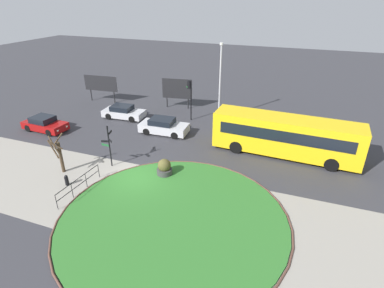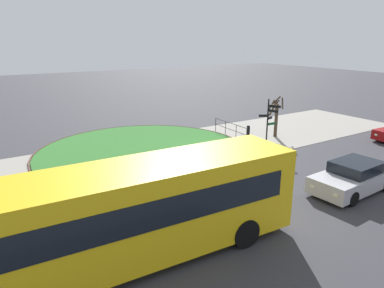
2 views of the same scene
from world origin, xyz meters
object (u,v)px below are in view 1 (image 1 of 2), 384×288
Objects in this scene: lamppost_tall at (220,80)px; street_tree_bare at (59,153)px; car_trailing at (45,124)px; traffic_light_near at (190,92)px; planter_near_signpost at (164,168)px; signpost_directional at (109,143)px; car_far_lane at (164,126)px; bus_yellow at (285,136)px; bollard_foreground at (67,180)px; billboard_left at (177,89)px; car_near_lane at (123,112)px; billboard_right at (101,84)px.

lamppost_tall reaches higher than street_tree_bare.
lamppost_tall reaches higher than car_trailing.
traffic_light_near is 3.23× the size of planter_near_signpost.
planter_near_signpost is (4.20, 0.18, -1.31)m from signpost_directional.
street_tree_bare is (-3.83, -8.61, 0.85)m from car_far_lane.
bus_yellow reaches higher than car_far_lane.
lamppost_tall is at bearing 143.61° from bus_yellow.
bollard_foreground is 16.60m from billboard_left.
car_trailing is 1.29× the size of billboard_left.
street_tree_bare is (-1.42, 1.19, 1.12)m from bollard_foreground.
car_trailing is at bearing 140.78° from bollard_foreground.
planter_near_signpost is at bearing 2.47° from signpost_directional.
car_far_lane is at bearing 115.61° from planter_near_signpost.
car_near_lane reaches higher than planter_near_signpost.
car_near_lane is 3.48× the size of planter_near_signpost.
lamppost_tall is 2.58× the size of street_tree_bare.
car_near_lane is at bearing -161.55° from lamppost_tall.
traffic_light_near is at bearing 13.01° from car_near_lane.
bus_yellow is 10.54m from car_far_lane.
signpost_directional is 10.71m from traffic_light_near.
signpost_directional reaches higher than bollard_foreground.
planter_near_signpost is at bearing -138.80° from bus_yellow.
signpost_directional is at bearing 68.33° from bollard_foreground.
traffic_light_near is at bearing 101.22° from planter_near_signpost.
car_far_lane is 3.59× the size of planter_near_signpost.
billboard_left is 2.66× the size of planter_near_signpost.
car_trailing is at bearing 166.81° from planter_near_signpost.
bollard_foreground is 0.07× the size of bus_yellow.
bus_yellow reaches higher than bollard_foreground.
billboard_left is (-0.34, 13.27, 0.23)m from signpost_directional.
bus_yellow is 21.77m from billboard_right.
bus_yellow reaches higher than car_trailing.
bollard_foreground is at bearing -106.31° from car_far_lane.
traffic_light_near is (3.45, 13.66, 2.50)m from bollard_foreground.
street_tree_bare reaches higher than car_near_lane.
billboard_right reaches higher than car_far_lane.
car_trailing is 8.57m from street_tree_bare.
street_tree_bare is (-7.52, -13.61, -2.46)m from lamppost_tall.
bollard_foreground is 12.15m from car_near_lane.
bollard_foreground is at bearing -67.01° from billboard_right.
billboard_left is at bearing -46.21° from traffic_light_near.
car_near_lane is at bearing 104.10° from bollard_foreground.
lamppost_tall reaches higher than bollard_foreground.
bus_yellow is at bearing 35.82° from bollard_foreground.
lamppost_tall is 6.04× the size of planter_near_signpost.
billboard_right is at bearing 178.39° from billboard_left.
car_trailing reaches higher than bollard_foreground.
bus_yellow reaches higher than planter_near_signpost.
signpost_directional reaches higher than billboard_right.
billboard_right is at bearing 140.69° from car_near_lane.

